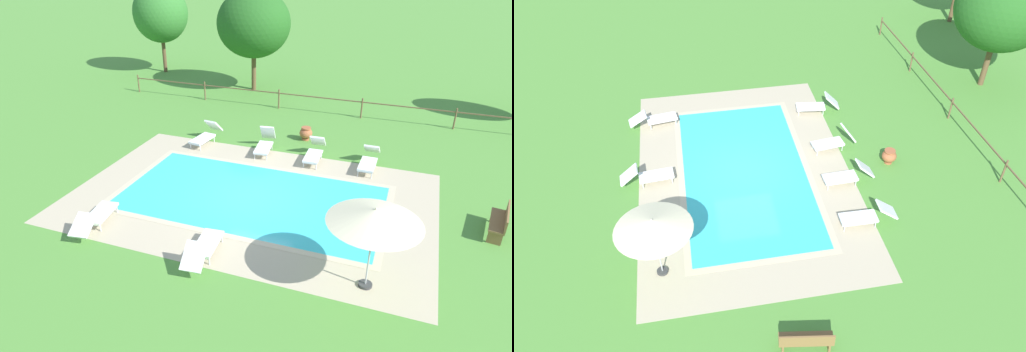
% 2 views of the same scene
% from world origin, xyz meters
% --- Properties ---
extents(ground_plane, '(160.00, 160.00, 0.00)m').
position_xyz_m(ground_plane, '(0.00, 0.00, 0.00)').
color(ground_plane, '#518E38').
extents(pool_deck_paving, '(12.45, 8.15, 0.01)m').
position_xyz_m(pool_deck_paving, '(0.00, 0.00, 0.00)').
color(pool_deck_paving, '#BCAD8E').
rests_on(pool_deck_paving, ground).
extents(swimming_pool_water, '(9.00, 4.69, 0.01)m').
position_xyz_m(swimming_pool_water, '(0.00, 0.00, 0.01)').
color(swimming_pool_water, '#38C6D1').
rests_on(swimming_pool_water, ground).
extents(pool_coping_rim, '(9.48, 5.17, 0.01)m').
position_xyz_m(pool_coping_rim, '(0.00, 0.00, 0.01)').
color(pool_coping_rim, beige).
rests_on(pool_coping_rim, ground).
extents(sun_lounger_north_near_steps, '(0.67, 1.96, 0.91)m').
position_xyz_m(sun_lounger_north_near_steps, '(1.34, 3.75, 0.38)').
color(sun_lounger_north_near_steps, white).
rests_on(sun_lounger_north_near_steps, ground).
extents(sun_lounger_north_mid, '(0.92, 2.13, 0.73)m').
position_xyz_m(sun_lounger_north_mid, '(-3.91, -3.38, 0.35)').
color(sun_lounger_north_mid, white).
rests_on(sun_lounger_north_mid, ground).
extents(sun_lounger_north_far, '(0.64, 2.01, 0.84)m').
position_xyz_m(sun_lounger_north_far, '(3.54, 3.76, 0.37)').
color(sun_lounger_north_far, white).
rests_on(sun_lounger_north_far, ground).
extents(sun_lounger_north_end, '(0.82, 1.88, 1.02)m').
position_xyz_m(sun_lounger_north_end, '(-0.84, 3.84, 0.40)').
color(sun_lounger_north_end, white).
rests_on(sun_lounger_north_end, ground).
extents(sun_lounger_south_near_corner, '(0.85, 1.99, 0.92)m').
position_xyz_m(sun_lounger_south_near_corner, '(-3.63, 3.85, 0.38)').
color(sun_lounger_south_near_corner, white).
rests_on(sun_lounger_south_near_corner, ground).
extents(sun_lounger_south_mid, '(0.79, 2.04, 0.84)m').
position_xyz_m(sun_lounger_south_mid, '(-0.02, -3.67, 0.37)').
color(sun_lounger_south_mid, white).
rests_on(sun_lounger_south_mid, ground).
extents(patio_umbrella_open_foreground, '(2.34, 2.34, 2.38)m').
position_xyz_m(patio_umbrella_open_foreground, '(4.43, -3.28, 2.14)').
color(patio_umbrella_open_foreground, '#383838').
rests_on(patio_umbrella_open_foreground, ground).
extents(wooden_bench_lawn_side, '(0.67, 1.55, 0.87)m').
position_xyz_m(wooden_bench_lawn_side, '(7.90, 0.55, 0.47)').
color(wooden_bench_lawn_side, olive).
rests_on(wooden_bench_lawn_side, ground).
extents(terracotta_urn_near_fence, '(0.58, 0.58, 0.61)m').
position_xyz_m(terracotta_urn_near_fence, '(0.46, 5.76, 0.33)').
color(terracotta_urn_near_fence, '#A85B38').
rests_on(terracotta_urn_near_fence, ground).
extents(perimeter_fence, '(22.21, 0.08, 1.05)m').
position_xyz_m(perimeter_fence, '(0.17, 9.56, 0.71)').
color(perimeter_fence, brown).
rests_on(perimeter_fence, ground).
extents(tree_west_mid, '(3.64, 3.64, 5.82)m').
position_xyz_m(tree_west_mid, '(-11.94, 14.41, 3.90)').
color(tree_west_mid, brown).
rests_on(tree_west_mid, ground).
extents(tree_centre, '(4.30, 4.30, 5.83)m').
position_xyz_m(tree_centre, '(-4.60, 12.50, 3.88)').
color(tree_centre, brown).
rests_on(tree_centre, ground).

